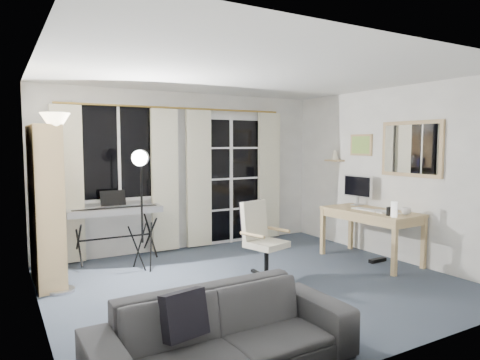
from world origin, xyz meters
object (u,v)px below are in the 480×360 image
desk (371,216)px  mug (406,210)px  office_chair (260,234)px  studio_light (141,172)px  torchiere_lamp (56,149)px  sofa (225,320)px  keyboard_piano (115,212)px  bookshelf (43,210)px  monitor (358,187)px

desk → mug: bearing=-81.5°
office_chair → studio_light: bearing=121.1°
torchiere_lamp → sofa: torchiere_lamp is taller
office_chair → mug: (1.86, -0.58, 0.21)m
studio_light → desk: 3.15m
studio_light → office_chair: bearing=-17.8°
keyboard_piano → office_chair: size_ratio=1.35×
bookshelf → monitor: size_ratio=3.57×
office_chair → monitor: (1.96, 0.37, 0.42)m
monitor → mug: monitor is taller
office_chair → desk: 1.76m
mug → torchiere_lamp: bearing=162.0°
torchiere_lamp → monitor: (4.08, -0.35, -0.59)m
keyboard_piano → mug: bearing=-33.8°
desk → mug: 0.53m
office_chair → mug: 1.96m
torchiere_lamp → sofa: bearing=-71.4°
mug → keyboard_piano: bearing=145.2°
keyboard_piano → mug: size_ratio=10.90×
keyboard_piano → sofa: size_ratio=0.66×
bookshelf → office_chair: bearing=-26.5°
bookshelf → office_chair: (2.24, -1.05, -0.31)m
studio_light → monitor: size_ratio=3.09×
bookshelf → sofa: 2.88m
torchiere_lamp → keyboard_piano: (0.82, 0.90, -0.87)m
torchiere_lamp → mug: bearing=-18.0°
monitor → studio_light: bearing=165.1°
monitor → sofa: monitor is taller
office_chair → sofa: office_chair is taller
keyboard_piano → office_chair: 2.08m
desk → sofa: sofa is taller
studio_light → desk: size_ratio=1.17×
studio_light → mug: (2.97, -1.61, -0.50)m
studio_light → bookshelf: bearing=-156.3°
sofa → studio_light: bearing=84.5°
bookshelf → mug: (4.10, -1.63, -0.10)m
keyboard_piano → monitor: (3.26, -1.25, 0.28)m
office_chair → sofa: (-1.33, -1.63, -0.18)m
torchiere_lamp → desk: 4.07m
torchiere_lamp → studio_light: (1.01, 0.31, -0.30)m
bookshelf → monitor: bookshelf is taller
mug → sofa: 3.38m
studio_light → sofa: 2.81m
mug → studio_light: bearing=151.6°
monitor → desk: bearing=-116.4°
bookshelf → keyboard_piano: (0.94, 0.56, -0.17)m
desk → monitor: (0.20, 0.45, 0.36)m
office_chair → sofa: bearing=-145.4°
studio_light → office_chair: 1.68m
torchiere_lamp → studio_light: size_ratio=1.23×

